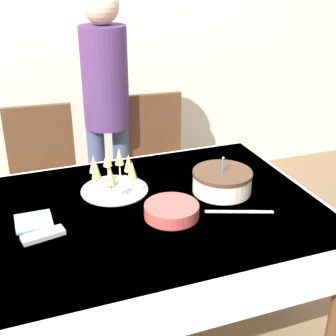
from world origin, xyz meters
name	(u,v)px	position (x,y,z in m)	size (l,w,h in m)	color
ground_plane	(146,333)	(0.00, 0.00, 0.00)	(12.00, 12.00, 0.00)	brown
wall_back	(68,17)	(0.00, 1.70, 1.35)	(8.00, 0.05, 2.70)	silver
dining_table	(143,228)	(0.00, 0.00, 0.63)	(1.60, 1.14, 0.73)	white
dining_chair_far_left	(45,180)	(-0.35, 0.89, 0.52)	(0.45, 0.45, 0.95)	#51331E
dining_chair_far_right	(156,163)	(0.36, 0.89, 0.52)	(0.45, 0.45, 0.95)	#51331E
birthday_cake	(222,181)	(0.40, 0.03, 0.78)	(0.28, 0.28, 0.18)	silver
champagne_tray	(113,174)	(-0.08, 0.21, 0.81)	(0.32, 0.32, 0.18)	silver
plate_stack_main	(172,211)	(0.10, -0.10, 0.75)	(0.24, 0.24, 0.06)	#CC4C47
cake_knife	(239,212)	(0.39, -0.17, 0.73)	(0.29, 0.12, 0.00)	silver
fork_pile	(43,235)	(-0.44, -0.08, 0.74)	(0.18, 0.09, 0.02)	silver
napkin_pile	(34,221)	(-0.46, 0.04, 0.73)	(0.15, 0.15, 0.01)	#8CC6E0
person_standing	(106,97)	(0.08, 1.00, 0.95)	(0.28, 0.28, 1.59)	#3F4C72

